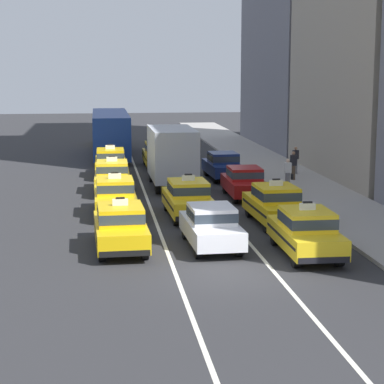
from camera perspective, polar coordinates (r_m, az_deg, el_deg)
ground_plane at (r=23.55m, az=2.68°, el=-6.47°), size 160.00×160.00×0.00m
lane_stripe_left_center at (r=42.83m, az=-4.09°, el=0.98°), size 0.14×80.00×0.01m
lane_stripe_center_right at (r=43.12m, az=0.15°, el=1.06°), size 0.14×80.00×0.01m
sidewalk_curb at (r=39.43m, az=9.21°, el=0.20°), size 4.00×90.00×0.15m
taxi_left_nearest at (r=26.55m, az=-5.61°, el=-2.67°), size 1.94×4.61×1.96m
taxi_left_second at (r=32.73m, az=-6.03°, el=-0.28°), size 1.84×4.57×1.96m
taxi_left_third at (r=38.53m, az=-6.25°, el=1.26°), size 1.89×4.59×1.96m
taxi_left_fourth at (r=44.14m, az=-6.38°, el=2.35°), size 1.87×4.58×1.96m
bus_left_fifth at (r=53.35m, az=-6.38°, el=4.67°), size 2.56×11.21×3.22m
taxi_left_sixth at (r=62.12m, az=-6.71°, el=4.53°), size 1.91×4.60×1.96m
sedan_center_nearest at (r=26.75m, az=1.51°, el=-2.59°), size 1.90×4.35×1.58m
taxi_center_second at (r=32.00m, az=-0.32°, el=-0.46°), size 1.93×4.60×1.96m
box_truck_center_third at (r=40.23m, az=-1.68°, el=2.97°), size 2.34×6.98×3.27m
taxi_center_fourth at (r=47.83m, az=-2.67°, el=2.99°), size 1.83×4.56×1.96m
taxi_right_nearest at (r=25.94m, az=8.89°, el=-3.04°), size 1.87×4.58×1.96m
taxi_right_second at (r=30.86m, az=6.51°, el=-0.91°), size 1.94×4.61×1.96m
sedan_right_third at (r=36.79m, az=4.11°, el=0.83°), size 1.81×4.32×1.58m
sedan_right_fourth at (r=42.85m, az=2.42°, el=2.14°), size 1.90×4.36×1.58m
pedestrian_near_crosswalk at (r=42.02m, az=7.91°, el=2.07°), size 0.36×0.24×1.63m
pedestrian_mid_block at (r=44.42m, az=8.08°, el=2.49°), size 0.36×0.24×1.63m
pedestrian_by_storefront at (r=38.89m, az=7.50°, el=1.42°), size 0.47×0.24×1.60m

